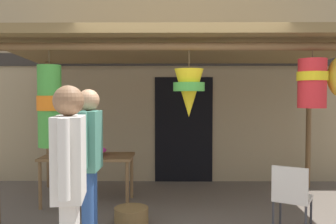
% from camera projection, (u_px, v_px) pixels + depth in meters
% --- Properties ---
extents(shop_facade, '(9.96, 0.29, 3.77)m').
position_uv_depth(shop_facade, '(177.00, 84.00, 6.99)').
color(shop_facade, '#9E8966').
rests_on(shop_facade, ground_plane).
extents(market_stall_canopy, '(5.16, 2.47, 2.50)m').
position_uv_depth(market_stall_canopy, '(183.00, 57.00, 5.26)').
color(market_stall_canopy, brown).
rests_on(market_stall_canopy, ground_plane).
extents(display_table, '(1.36, 0.70, 0.74)m').
position_uv_depth(display_table, '(88.00, 160.00, 5.50)').
color(display_table, brown).
rests_on(display_table, ground_plane).
extents(flower_heap_on_table, '(0.74, 0.52, 0.15)m').
position_uv_depth(flower_heap_on_table, '(83.00, 150.00, 5.50)').
color(flower_heap_on_table, '#D13399').
rests_on(flower_heap_on_table, display_table).
extents(folding_chair, '(0.55, 0.55, 0.84)m').
position_uv_depth(folding_chair, '(291.00, 194.00, 4.18)').
color(folding_chair, beige).
rests_on(folding_chair, ground_plane).
extents(wicker_basket_by_table, '(0.43, 0.43, 0.23)m').
position_uv_depth(wicker_basket_by_table, '(131.00, 217.00, 4.57)').
color(wicker_basket_by_table, brown).
rests_on(wicker_basket_by_table, ground_plane).
extents(vendor_in_orange, '(0.27, 0.59, 1.72)m').
position_uv_depth(vendor_in_orange, '(69.00, 177.00, 2.76)').
color(vendor_in_orange, silver).
rests_on(vendor_in_orange, ground_plane).
extents(customer_foreground, '(0.23, 0.59, 1.72)m').
position_uv_depth(customer_foreground, '(89.00, 154.00, 3.89)').
color(customer_foreground, '#2D5193').
rests_on(customer_foreground, ground_plane).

